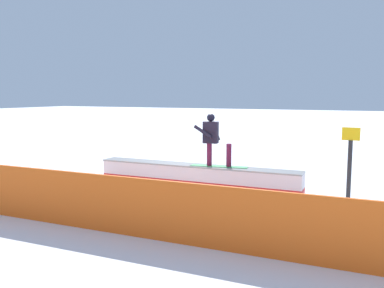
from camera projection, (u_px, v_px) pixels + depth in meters
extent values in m
plane|color=white|center=(196.00, 187.00, 11.67)|extent=(120.00, 120.00, 0.00)
cube|color=white|center=(196.00, 177.00, 11.64)|extent=(5.95, 0.68, 0.61)
cube|color=red|center=(196.00, 182.00, 11.65)|extent=(5.96, 0.69, 0.15)
cube|color=gray|center=(196.00, 166.00, 11.60)|extent=(5.95, 0.74, 0.04)
cube|color=#359151|center=(219.00, 166.00, 11.32)|extent=(1.61, 0.52, 0.01)
cylinder|color=#5D1836|center=(209.00, 154.00, 11.36)|extent=(0.16, 0.16, 0.63)
cylinder|color=#5D1836|center=(229.00, 155.00, 11.20)|extent=(0.16, 0.16, 0.63)
cube|color=black|center=(211.00, 132.00, 11.27)|extent=(0.43, 0.30, 0.59)
sphere|color=black|center=(211.00, 118.00, 11.23)|extent=(0.22, 0.22, 0.22)
cylinder|color=black|center=(203.00, 132.00, 11.17)|extent=(0.52, 0.17, 0.37)
cylinder|color=black|center=(216.00, 131.00, 11.40)|extent=(0.28, 0.13, 0.55)
cube|color=#F95D16|center=(105.00, 203.00, 7.86)|extent=(11.89, 0.38, 1.11)
cylinder|color=#262628|center=(349.00, 173.00, 9.64)|extent=(0.10, 0.10, 1.56)
cube|color=yellow|center=(351.00, 134.00, 9.53)|extent=(0.40, 0.04, 0.30)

